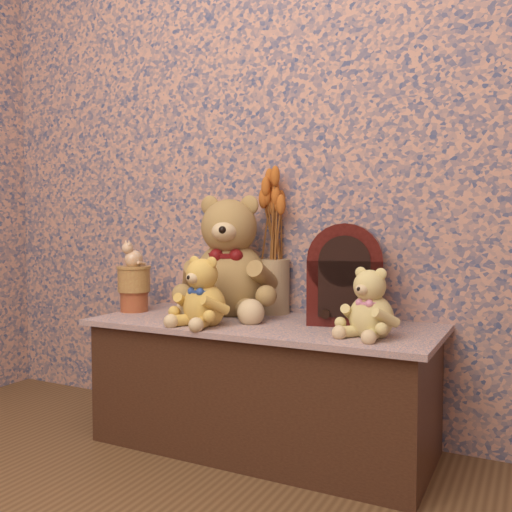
{
  "coord_description": "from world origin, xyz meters",
  "views": [
    {
      "loc": [
        0.88,
        -0.53,
        0.8
      ],
      "look_at": [
        0.0,
        1.2,
        0.7
      ],
      "focal_mm": 38.99,
      "sensor_mm": 36.0,
      "label": 1
    }
  ],
  "objects": [
    {
      "name": "teddy_large",
      "position": [
        -0.19,
        1.35,
        0.71
      ],
      "size": [
        0.52,
        0.57,
        0.5
      ],
      "primitive_type": null,
      "rotation": [
        0.0,
        0.0,
        0.33
      ],
      "color": "olive",
      "rests_on": "display_shelf"
    },
    {
      "name": "teddy_small",
      "position": [
        0.42,
        1.16,
        0.57
      ],
      "size": [
        0.24,
        0.26,
        0.23
      ],
      "primitive_type": null,
      "rotation": [
        0.0,
        0.0,
        -0.3
      ],
      "color": "tan",
      "rests_on": "display_shelf"
    },
    {
      "name": "ceramic_vase",
      "position": [
        -0.05,
        1.45,
        0.57
      ],
      "size": [
        0.16,
        0.16,
        0.21
      ],
      "primitive_type": "cylinder",
      "rotation": [
        0.0,
        0.0,
        0.31
      ],
      "color": "tan",
      "rests_on": "display_shelf"
    },
    {
      "name": "biscuit_tin_lower",
      "position": [
        -0.57,
        1.23,
        0.5
      ],
      "size": [
        0.13,
        0.13,
        0.08
      ],
      "primitive_type": "cylinder",
      "rotation": [
        0.0,
        0.0,
        -0.22
      ],
      "color": "#AD6A33",
      "rests_on": "display_shelf"
    },
    {
      "name": "dried_stalks",
      "position": [
        -0.05,
        1.45,
        0.9
      ],
      "size": [
        0.32,
        0.32,
        0.47
      ],
      "primitive_type": null,
      "rotation": [
        0.0,
        0.0,
        -0.41
      ],
      "color": "#BB5A1D",
      "rests_on": "ceramic_vase"
    },
    {
      "name": "cat_figurine",
      "position": [
        -0.57,
        1.23,
        0.69
      ],
      "size": [
        0.11,
        0.11,
        0.11
      ],
      "primitive_type": null,
      "rotation": [
        0.0,
        0.0,
        -0.41
      ],
      "color": "silver",
      "rests_on": "biscuit_tin_upper"
    },
    {
      "name": "cathedral_radio",
      "position": [
        0.27,
        1.36,
        0.64
      ],
      "size": [
        0.29,
        0.24,
        0.35
      ],
      "primitive_type": null,
      "rotation": [
        0.0,
        0.0,
        0.24
      ],
      "color": "#3A0D0A",
      "rests_on": "display_shelf"
    },
    {
      "name": "display_shelf",
      "position": [
        0.0,
        1.25,
        0.23
      ],
      "size": [
        1.25,
        0.53,
        0.46
      ],
      "primitive_type": "cube",
      "color": "#3B4F79",
      "rests_on": "ground"
    },
    {
      "name": "teddy_medium",
      "position": [
        -0.16,
        1.1,
        0.59
      ],
      "size": [
        0.24,
        0.27,
        0.26
      ],
      "primitive_type": null,
      "rotation": [
        0.0,
        0.0,
        -0.17
      ],
      "color": "#B58833",
      "rests_on": "display_shelf"
    },
    {
      "name": "biscuit_tin_upper",
      "position": [
        -0.57,
        1.23,
        0.59
      ],
      "size": [
        0.14,
        0.14,
        0.1
      ],
      "primitive_type": "cylinder",
      "rotation": [
        0.0,
        0.0,
        0.11
      ],
      "color": "#D3B95C",
      "rests_on": "biscuit_tin_lower"
    }
  ]
}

